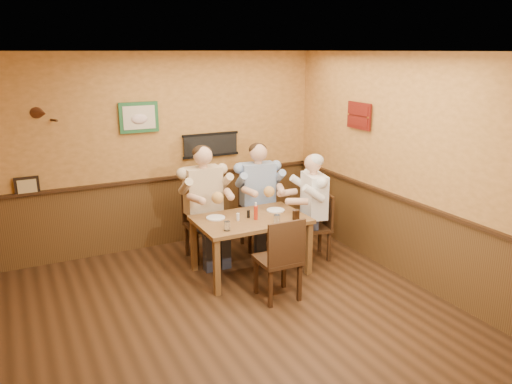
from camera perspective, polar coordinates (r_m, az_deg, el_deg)
room at (r=5.10m, az=-3.08°, el=3.15°), size 5.02×5.03×2.81m
dining_table at (r=6.39m, az=-0.60°, el=-3.76°), size 1.40×0.90×0.75m
chair_back_left at (r=6.93m, az=-5.97°, el=-3.63°), size 0.47×0.47×1.01m
chair_back_right at (r=7.27m, az=0.19°, el=-2.70°), size 0.51×0.51×0.98m
chair_right_end at (r=6.96m, az=6.55°, el=-3.89°), size 0.51×0.51×0.93m
chair_near_side at (r=5.82m, az=2.49°, el=-7.48°), size 0.48×0.48×1.01m
diner_tan_shirt at (r=6.86m, az=-6.02°, el=-1.94°), size 0.68×0.68×1.44m
diner_blue_polo at (r=7.20m, az=0.19°, el=-1.12°), size 0.73×0.73×1.40m
diner_white_elder at (r=6.89m, az=6.60°, el=-2.34°), size 0.73×0.73×1.33m
water_glass_left at (r=5.92m, az=-3.34°, el=-3.90°), size 0.10×0.10×0.11m
water_glass_mid at (r=6.11m, az=2.41°, el=-3.19°), size 0.10×0.10×0.12m
cola_tumbler at (r=6.31m, az=4.59°, el=-2.61°), size 0.12×0.12×0.12m
hot_sauce_bottle at (r=6.28m, az=-0.02°, el=-2.28°), size 0.06×0.06×0.20m
salt_shaker at (r=6.26m, az=-2.08°, el=-2.86°), size 0.05×0.05×0.10m
pepper_shaker at (r=6.35m, az=-0.87°, el=-2.54°), size 0.04×0.04×0.10m
plate_far_left at (r=6.37m, az=-4.64°, el=-2.94°), size 0.27×0.27×0.02m
plate_far_right at (r=6.65m, az=2.25°, el=-2.08°), size 0.27×0.27×0.02m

